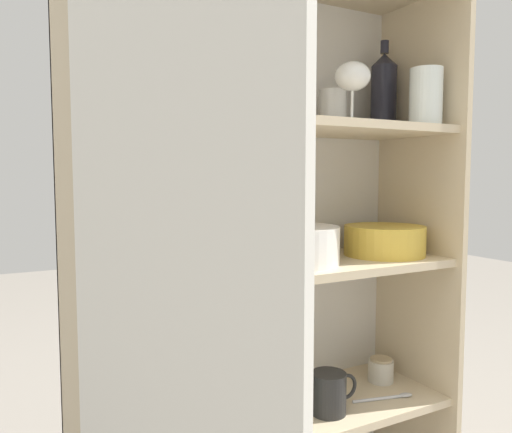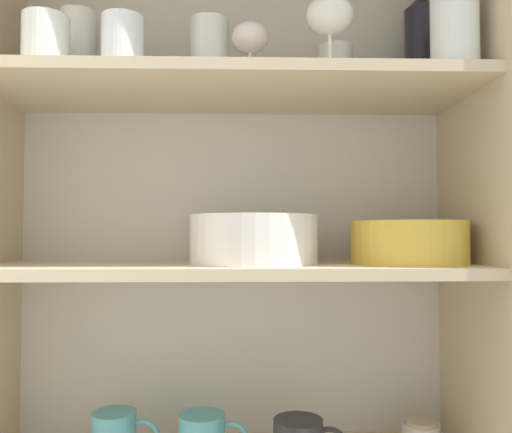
{
  "view_description": "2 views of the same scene",
  "coord_description": "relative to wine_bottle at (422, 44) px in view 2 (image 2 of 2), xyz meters",
  "views": [
    {
      "loc": [
        -0.59,
        -0.86,
        0.86
      ],
      "look_at": [
        -0.04,
        0.16,
        0.77
      ],
      "focal_mm": 35.0,
      "sensor_mm": 36.0,
      "label": 1
    },
    {
      "loc": [
        0.02,
        -0.78,
        0.71
      ],
      "look_at": [
        0.05,
        0.17,
        0.74
      ],
      "focal_mm": 35.0,
      "sensor_mm": 36.0,
      "label": 2
    }
  ],
  "objects": [
    {
      "name": "tumbler_glass_2",
      "position": [
        -0.43,
        -0.03,
        -0.04
      ],
      "size": [
        0.08,
        0.08,
        0.14
      ],
      "color": "white",
      "rests_on": "shelf_board_upper"
    },
    {
      "name": "tumbler_glass_6",
      "position": [
        -0.7,
        -0.15,
        -0.06
      ],
      "size": [
        0.08,
        0.08,
        0.09
      ],
      "color": "white",
      "rests_on": "shelf_board_upper"
    },
    {
      "name": "tumbler_glass_5",
      "position": [
        -0.6,
        -0.05,
        -0.05
      ],
      "size": [
        0.06,
        0.06,
        0.11
      ],
      "color": "white",
      "rests_on": "shelf_board_upper"
    },
    {
      "name": "tumbler_glass_0",
      "position": [
        0.0,
        -0.15,
        -0.04
      ],
      "size": [
        0.08,
        0.08,
        0.14
      ],
      "color": "white",
      "rests_on": "shelf_board_upper"
    },
    {
      "name": "tumbler_glass_1",
      "position": [
        -0.57,
        -0.14,
        -0.06
      ],
      "size": [
        0.07,
        0.07,
        0.09
      ],
      "color": "white",
      "rests_on": "shelf_board_upper"
    },
    {
      "name": "cupboard_side_right",
      "position": [
        0.07,
        -0.07,
        -0.43
      ],
      "size": [
        0.02,
        0.33,
        1.33
      ],
      "primitive_type": "cube",
      "color": "#CCB793",
      "rests_on": "ground_plane"
    },
    {
      "name": "wine_bottle",
      "position": [
        0.0,
        0.0,
        0.0
      ],
      "size": [
        0.07,
        0.07,
        0.25
      ],
      "color": "black",
      "rests_on": "shelf_board_upper"
    },
    {
      "name": "tumbler_glass_3",
      "position": [
        -0.18,
        -0.01,
        -0.06
      ],
      "size": [
        0.07,
        0.07,
        0.1
      ],
      "color": "white",
      "rests_on": "shelf_board_upper"
    },
    {
      "name": "wine_glass_0",
      "position": [
        -0.21,
        -0.12,
        -0.01
      ],
      "size": [
        0.09,
        0.09,
        0.14
      ],
      "color": "white",
      "rests_on": "shelf_board_upper"
    },
    {
      "name": "shelf_board_middle",
      "position": [
        -0.39,
        -0.07,
        -0.45
      ],
      "size": [
        0.89,
        0.29,
        0.02
      ],
      "primitive_type": "cube",
      "color": "beige"
    },
    {
      "name": "wine_glass_1",
      "position": [
        -0.35,
        -0.06,
        -0.02
      ],
      "size": [
        0.07,
        0.07,
        0.12
      ],
      "color": "silver",
      "rests_on": "shelf_board_upper"
    },
    {
      "name": "plate_stack_white",
      "position": [
        -0.35,
        -0.06,
        -0.4
      ],
      "size": [
        0.24,
        0.24,
        0.09
      ],
      "color": "white",
      "rests_on": "shelf_board_middle"
    },
    {
      "name": "shelf_board_upper",
      "position": [
        -0.39,
        -0.07,
        -0.12
      ],
      "size": [
        0.89,
        0.29,
        0.02
      ],
      "primitive_type": "cube",
      "color": "beige"
    },
    {
      "name": "mixing_bowl_large",
      "position": [
        -0.06,
        -0.08,
        -0.4
      ],
      "size": [
        0.21,
        0.21,
        0.08
      ],
      "color": "gold",
      "rests_on": "shelf_board_middle"
    },
    {
      "name": "tumbler_glass_4",
      "position": [
        -0.69,
        -0.03,
        -0.03
      ],
      "size": [
        0.07,
        0.07,
        0.15
      ],
      "color": "white",
      "rests_on": "shelf_board_upper"
    },
    {
      "name": "cupboard_back_panel",
      "position": [
        -0.39,
        0.09,
        -0.43
      ],
      "size": [
        0.93,
        0.02,
        1.33
      ],
      "primitive_type": "cube",
      "color": "silver",
      "rests_on": "ground_plane"
    }
  ]
}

